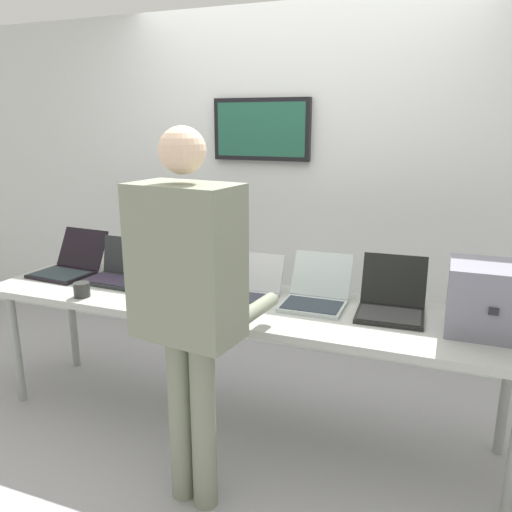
% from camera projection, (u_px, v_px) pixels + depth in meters
% --- Properties ---
extents(ground, '(8.00, 8.00, 0.04)m').
position_uv_depth(ground, '(240.00, 426.00, 2.94)').
color(ground, '#9D9CA0').
extents(back_wall, '(8.00, 0.11, 2.46)m').
position_uv_depth(back_wall, '(299.00, 187.00, 3.64)').
color(back_wall, silver).
rests_on(back_wall, ground).
extents(workbench, '(2.95, 0.70, 0.75)m').
position_uv_depth(workbench, '(239.00, 309.00, 2.76)').
color(workbench, '#A6A8A2').
rests_on(workbench, ground).
extents(equipment_box, '(0.38, 0.35, 0.32)m').
position_uv_depth(equipment_box, '(491.00, 299.00, 2.31)').
color(equipment_box, slate).
rests_on(equipment_box, workbench).
extents(laptop_station_0, '(0.38, 0.41, 0.26)m').
position_uv_depth(laptop_station_0, '(70.00, 264.00, 3.23)').
color(laptop_station_0, black).
rests_on(laptop_station_0, workbench).
extents(laptop_station_1, '(0.39, 0.30, 0.25)m').
position_uv_depth(laptop_station_1, '(121.00, 271.00, 3.09)').
color(laptop_station_1, '#242728').
rests_on(laptop_station_1, workbench).
extents(laptop_station_2, '(0.35, 0.40, 0.26)m').
position_uv_depth(laptop_station_2, '(183.00, 277.00, 2.97)').
color(laptop_station_2, '#393941').
rests_on(laptop_station_2, workbench).
extents(laptop_station_3, '(0.37, 0.34, 0.22)m').
position_uv_depth(laptop_station_3, '(246.00, 288.00, 2.80)').
color(laptop_station_3, '#AFB1B5').
rests_on(laptop_station_3, workbench).
extents(laptop_station_4, '(0.32, 0.38, 0.24)m').
position_uv_depth(laptop_station_4, '(316.00, 294.00, 2.69)').
color(laptop_station_4, '#A9B7B7').
rests_on(laptop_station_4, workbench).
extents(laptop_station_5, '(0.34, 0.38, 0.27)m').
position_uv_depth(laptop_station_5, '(391.00, 302.00, 2.55)').
color(laptop_station_5, black).
rests_on(laptop_station_5, workbench).
extents(person, '(0.49, 0.63, 1.68)m').
position_uv_depth(person, '(189.00, 290.00, 2.10)').
color(person, gray).
rests_on(person, ground).
extents(coffee_mug, '(0.09, 0.09, 0.08)m').
position_uv_depth(coffee_mug, '(82.00, 290.00, 2.80)').
color(coffee_mug, '#2B2C2A').
rests_on(coffee_mug, workbench).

